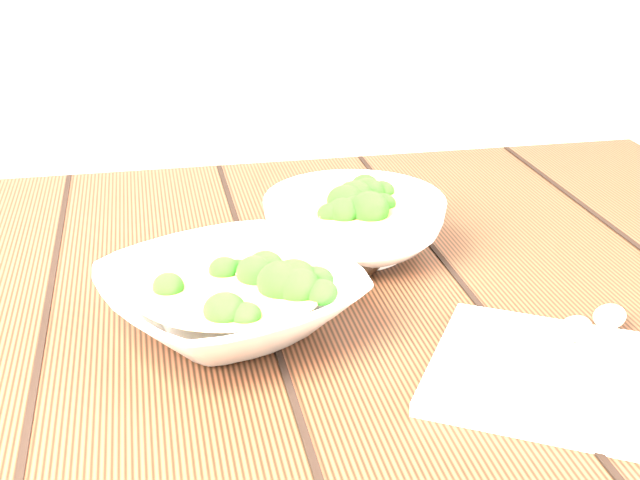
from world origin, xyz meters
TOP-DOWN VIEW (x-y plane):
  - table at (0.00, 0.00)m, footprint 1.20×0.80m
  - soup_bowl_front at (-0.05, -0.06)m, footprint 0.29×0.29m
  - soup_bowl_back at (0.09, 0.08)m, footprint 0.24×0.24m
  - trivet at (0.06, 0.05)m, footprint 0.15×0.15m
  - napkin at (0.20, -0.21)m, footprint 0.27×0.26m
  - spoon_left at (0.21, -0.18)m, footprint 0.12×0.15m
  - spoon_right at (0.25, -0.17)m, footprint 0.12×0.15m

SIDE VIEW (x-z plane):
  - table at x=0.00m, z-range 0.26..1.01m
  - napkin at x=0.20m, z-range 0.75..0.76m
  - trivet at x=0.06m, z-range 0.75..0.78m
  - spoon_left at x=0.21m, z-range 0.76..0.77m
  - spoon_right at x=0.25m, z-range 0.76..0.77m
  - soup_bowl_front at x=-0.05m, z-range 0.75..0.81m
  - soup_bowl_back at x=0.09m, z-range 0.75..0.82m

